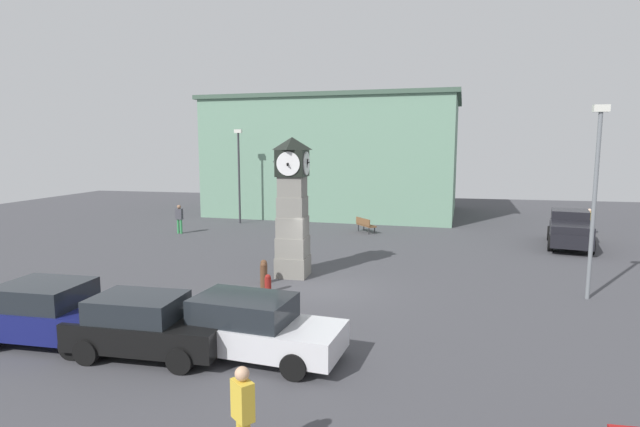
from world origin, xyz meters
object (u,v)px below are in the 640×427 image
object	(u,v)px
bollard_mid_row	(264,278)
pedestrian_crossing_lot	(179,217)
clock_tower	(293,209)
street_lamp_near_road	(595,190)
bench	(365,224)
pedestrian_near_bench	(243,411)
car_navy_sedan	(52,312)
bollard_near_tower	(264,271)
pickup_truck	(570,229)
car_near_tower	(146,325)
pedestrian_by_cars	(589,220)
car_by_building	(252,327)
bollard_far_row	(268,290)
street_lamp_far_side	(239,170)

from	to	relation	value
bollard_mid_row	pedestrian_crossing_lot	xyz separation A→B (m)	(-9.03, 10.79, 0.43)
clock_tower	street_lamp_near_road	world-z (taller)	street_lamp_near_road
bench	pedestrian_near_bench	bearing A→B (deg)	-87.74
car_navy_sedan	clock_tower	bearing A→B (deg)	60.38
bollard_near_tower	pickup_truck	bearing A→B (deg)	37.23
bollard_near_tower	pickup_truck	xyz separation A→B (m)	(13.52, 10.28, 0.46)
bench	pickup_truck	bearing A→B (deg)	-10.07
bench	pedestrian_crossing_lot	size ratio (longest dim) A/B	0.90
car_near_tower	pedestrian_by_cars	bearing A→B (deg)	52.62
car_near_tower	bench	world-z (taller)	car_near_tower
pedestrian_by_cars	pickup_truck	bearing A→B (deg)	-116.82
car_navy_sedan	pickup_truck	xyz separation A→B (m)	(17.30, 17.00, 0.11)
pedestrian_near_bench	pedestrian_crossing_lot	bearing A→B (deg)	120.41
bollard_near_tower	car_by_building	world-z (taller)	car_by_building
clock_tower	bollard_mid_row	distance (m)	3.43
clock_tower	pedestrian_by_cars	bearing A→B (deg)	41.44
bollard_near_tower	clock_tower	bearing A→B (deg)	58.81
car_navy_sedan	pedestrian_near_bench	world-z (taller)	pedestrian_near_bench
car_navy_sedan	pedestrian_crossing_lot	bearing A→B (deg)	106.58
car_by_building	street_lamp_near_road	size ratio (longest dim) A/B	0.68
bollard_far_row	street_lamp_far_side	bearing A→B (deg)	114.29
car_near_tower	pedestrian_crossing_lot	bearing A→B (deg)	115.44
pickup_truck	street_lamp_near_road	distance (m)	10.33
car_navy_sedan	street_lamp_far_side	distance (m)	21.26
car_by_building	pedestrian_by_cars	bearing A→B (deg)	56.83
clock_tower	car_near_tower	size ratio (longest dim) A/B	1.41
car_navy_sedan	pedestrian_near_bench	bearing A→B (deg)	-29.86
bollard_near_tower	street_lamp_near_road	distance (m)	12.17
car_near_tower	street_lamp_far_side	world-z (taller)	street_lamp_far_side
pedestrian_by_cars	bench	bearing A→B (deg)	-170.78
pickup_truck	bench	xyz separation A→B (m)	(-11.12, 1.98, -0.41)
bollard_mid_row	car_navy_sedan	xyz separation A→B (m)	(-4.20, -5.44, 0.24)
street_lamp_far_side	clock_tower	bearing A→B (deg)	-60.24
pedestrian_near_bench	pedestrian_by_cars	size ratio (longest dim) A/B	1.13
car_navy_sedan	pedestrian_by_cars	xyz separation A→B (m)	(19.38, 21.12, 0.08)
car_by_building	car_navy_sedan	bearing A→B (deg)	-178.21
bollard_near_tower	car_by_building	bearing A→B (deg)	-73.68
bench	bollard_mid_row	bearing A→B (deg)	-98.29
car_by_building	street_lamp_near_road	world-z (taller)	street_lamp_near_road
bollard_far_row	car_by_building	world-z (taller)	car_by_building
pickup_truck	street_lamp_far_side	distance (m)	20.61
car_by_building	street_lamp_near_road	bearing A→B (deg)	35.96
bollard_far_row	bench	size ratio (longest dim) A/B	0.68
bollard_near_tower	car_near_tower	xyz separation A→B (m)	(-0.75, -7.01, 0.31)
bollard_mid_row	car_near_tower	distance (m)	5.85
bollard_mid_row	clock_tower	bearing A→B (deg)	81.77
car_by_building	street_lamp_far_side	xyz separation A→B (m)	(-8.45, 20.70, 2.91)
car_navy_sedan	street_lamp_far_side	xyz separation A→B (m)	(-2.75, 20.88, 2.88)
pickup_truck	pedestrian_crossing_lot	bearing A→B (deg)	-178.01
pedestrian_near_bench	street_lamp_far_side	bearing A→B (deg)	111.52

